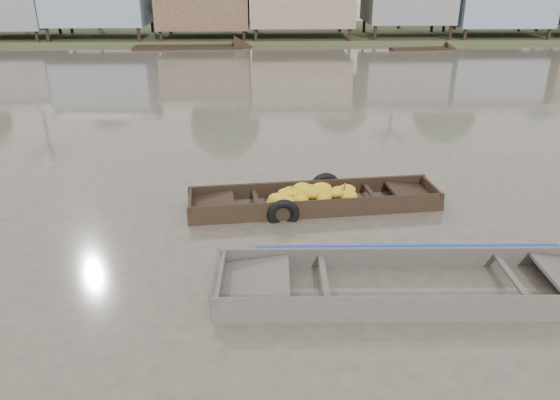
{
  "coord_description": "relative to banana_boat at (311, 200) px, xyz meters",
  "views": [
    {
      "loc": [
        0.01,
        -8.11,
        5.06
      ],
      "look_at": [
        0.3,
        1.44,
        0.8
      ],
      "focal_mm": 35.0,
      "sensor_mm": 36.0,
      "label": 1
    }
  ],
  "objects": [
    {
      "name": "ground",
      "position": [
        -1.02,
        -2.87,
        -0.15
      ],
      "size": [
        120.0,
        120.0,
        0.0
      ],
      "primitive_type": "plane",
      "color": "#4B4339",
      "rests_on": "ground"
    },
    {
      "name": "banana_boat",
      "position": [
        0.0,
        0.0,
        0.0
      ],
      "size": [
        5.63,
        1.9,
        0.77
      ],
      "rotation": [
        0.0,
        0.0,
        0.11
      ],
      "color": "black",
      "rests_on": "ground"
    },
    {
      "name": "viewer_boat",
      "position": [
        1.5,
        -3.4,
        -0.1
      ],
      "size": [
        6.65,
        1.86,
        0.53
      ],
      "rotation": [
        0.0,
        0.0,
        -0.02
      ],
      "color": "#3B3632",
      "rests_on": "ground"
    },
    {
      "name": "distant_boats",
      "position": [
        1.45,
        19.19,
        -0.2
      ],
      "size": [
        47.04,
        15.16,
        0.35
      ],
      "color": "black",
      "rests_on": "ground"
    }
  ]
}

